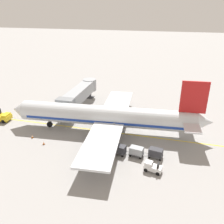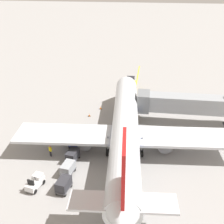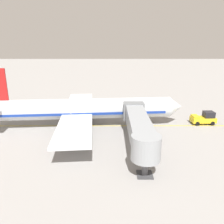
{
  "view_description": "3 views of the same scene",
  "coord_description": "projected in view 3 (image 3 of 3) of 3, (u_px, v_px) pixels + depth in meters",
  "views": [
    {
      "loc": [
        -37.4,
        -10.3,
        21.63
      ],
      "look_at": [
        1.59,
        -0.11,
        3.42
      ],
      "focal_mm": 37.62,
      "sensor_mm": 36.0,
      "label": 1
    },
    {
      "loc": [
        2.88,
        -34.1,
        23.07
      ],
      "look_at": [
        -2.47,
        4.78,
        3.57
      ],
      "focal_mm": 46.39,
      "sensor_mm": 36.0,
      "label": 2
    },
    {
      "loc": [
        38.77,
        5.79,
        14.43
      ],
      "look_at": [
        1.6,
        5.9,
        3.16
      ],
      "focal_mm": 35.8,
      "sensor_mm": 36.0,
      "label": 3
    }
  ],
  "objects": [
    {
      "name": "ground_plane",
      "position": [
        80.0,
        126.0,
        41.27
      ],
      "size": [
        400.0,
        400.0,
        0.0
      ],
      "primitive_type": "plane",
      "color": "gray"
    },
    {
      "name": "gate_lead_in_line",
      "position": [
        80.0,
        126.0,
        41.27
      ],
      "size": [
        0.24,
        80.0,
        0.01
      ],
      "primitive_type": "cube",
      "color": "gold",
      "rests_on": "ground"
    },
    {
      "name": "parked_airliner",
      "position": [
        82.0,
        109.0,
        40.39
      ],
      "size": [
        30.32,
        37.35,
        10.63
      ],
      "color": "silver",
      "rests_on": "ground"
    },
    {
      "name": "jet_bridge",
      "position": [
        139.0,
        126.0,
        31.22
      ],
      "size": [
        16.93,
        3.5,
        4.98
      ],
      "color": "#93999E",
      "rests_on": "ground"
    },
    {
      "name": "pushback_tractor",
      "position": [
        204.0,
        118.0,
        42.06
      ],
      "size": [
        2.36,
        4.48,
        2.4
      ],
      "color": "gold",
      "rests_on": "ground"
    },
    {
      "name": "baggage_tug_lead",
      "position": [
        85.0,
        110.0,
        48.53
      ],
      "size": [
        2.39,
        2.74,
        1.62
      ],
      "color": "navy",
      "rests_on": "ground"
    },
    {
      "name": "baggage_tug_trailing",
      "position": [
        46.0,
        108.0,
        50.24
      ],
      "size": [
        1.76,
        2.7,
        1.62
      ],
      "color": "silver",
      "rests_on": "ground"
    },
    {
      "name": "baggage_cart_front",
      "position": [
        68.0,
        111.0,
        47.32
      ],
      "size": [
        1.65,
        2.97,
        1.58
      ],
      "color": "#4C4C51",
      "rests_on": "ground"
    },
    {
      "name": "baggage_cart_second_in_train",
      "position": [
        55.0,
        111.0,
        47.18
      ],
      "size": [
        1.65,
        2.97,
        1.58
      ],
      "color": "#4C4C51",
      "rests_on": "ground"
    },
    {
      "name": "baggage_cart_third_in_train",
      "position": [
        40.0,
        111.0,
        46.86
      ],
      "size": [
        1.65,
        2.97,
        1.58
      ],
      "color": "#4C4C51",
      "rests_on": "ground"
    },
    {
      "name": "ground_crew_wing_walker",
      "position": [
        74.0,
        107.0,
        50.46
      ],
      "size": [
        0.66,
        0.46,
        1.69
      ],
      "color": "#232328",
      "rests_on": "ground"
    },
    {
      "name": "safety_cone_nose_left",
      "position": [
        130.0,
        113.0,
        48.04
      ],
      "size": [
        0.36,
        0.36,
        0.59
      ],
      "color": "black",
      "rests_on": "ground"
    },
    {
      "name": "safety_cone_nose_right",
      "position": [
        145.0,
        115.0,
        46.66
      ],
      "size": [
        0.36,
        0.36,
        0.59
      ],
      "color": "black",
      "rests_on": "ground"
    }
  ]
}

